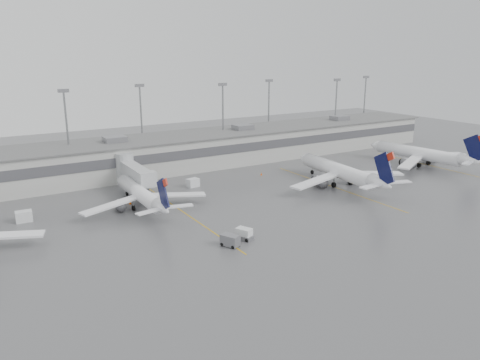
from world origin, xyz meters
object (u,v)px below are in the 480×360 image
jet_mid_right (341,171)px  baggage_tug (244,235)px  jet_mid_left (142,194)px  jet_far_right (423,154)px

jet_mid_right → baggage_tug: bearing=-150.5°
jet_mid_right → baggage_tug: size_ratio=9.81×
jet_mid_left → jet_far_right: 73.62m
jet_far_right → baggage_tug: (-65.00, -17.93, -2.50)m
jet_mid_left → baggage_tug: size_ratio=8.21×
jet_mid_right → jet_mid_left: bearing=175.5°
jet_mid_right → baggage_tug: jet_mid_right is taller
jet_far_right → baggage_tug: size_ratio=9.68×
jet_far_right → baggage_tug: jet_far_right is taller
jet_mid_left → jet_mid_right: (42.65, -7.84, 0.53)m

